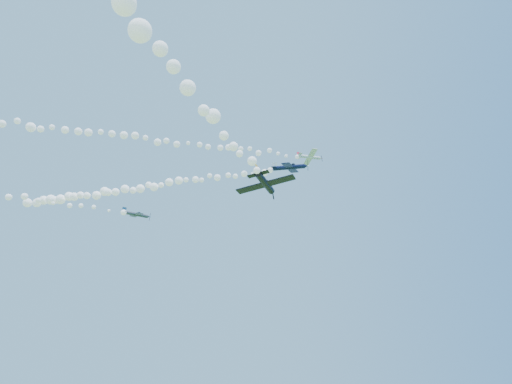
{
  "coord_description": "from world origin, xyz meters",
  "views": [
    {
      "loc": [
        0.24,
        -87.45,
        13.59
      ],
      "look_at": [
        4.08,
        -7.32,
        44.48
      ],
      "focal_mm": 30.0,
      "sensor_mm": 36.0,
      "label": 1
    }
  ],
  "objects_px": {
    "plane_black": "(265,183)",
    "plane_grey": "(136,214)",
    "plane_navy": "(290,167)",
    "plane_white": "(310,157)"
  },
  "relations": [
    {
      "from": "plane_navy",
      "to": "plane_black",
      "type": "xyz_separation_m",
      "value": [
        -7.24,
        -27.88,
        -15.19
      ]
    },
    {
      "from": "plane_navy",
      "to": "plane_black",
      "type": "distance_m",
      "value": 32.56
    },
    {
      "from": "plane_navy",
      "to": "plane_grey",
      "type": "height_order",
      "value": "plane_navy"
    },
    {
      "from": "plane_navy",
      "to": "plane_black",
      "type": "bearing_deg",
      "value": -83.74
    },
    {
      "from": "plane_grey",
      "to": "plane_black",
      "type": "relative_size",
      "value": 0.82
    },
    {
      "from": "plane_navy",
      "to": "plane_white",
      "type": "bearing_deg",
      "value": 58.71
    },
    {
      "from": "plane_navy",
      "to": "plane_black",
      "type": "relative_size",
      "value": 1.02
    },
    {
      "from": "plane_grey",
      "to": "plane_black",
      "type": "xyz_separation_m",
      "value": [
        26.33,
        -38.72,
        -7.77
      ]
    },
    {
      "from": "plane_black",
      "to": "plane_grey",
      "type": "bearing_deg",
      "value": 54.54
    },
    {
      "from": "plane_grey",
      "to": "plane_black",
      "type": "distance_m",
      "value": 47.46
    }
  ]
}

